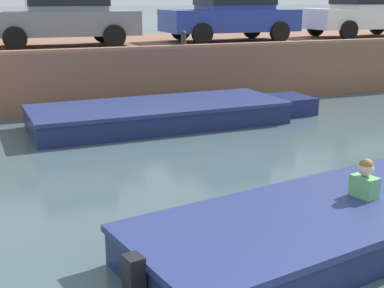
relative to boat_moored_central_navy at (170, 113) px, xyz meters
The scene contains 9 objects.
ground_plane 4.68m from the boat_moored_central_navy, 117.07° to the right, with size 400.00×400.00×0.00m, color #3D5156.
far_quay_wall 5.39m from the boat_moored_central_navy, 113.34° to the left, with size 60.00×6.00×1.53m, color brown.
far_wall_coping 3.23m from the boat_moored_central_navy, 136.11° to the left, with size 60.00×0.24×0.08m, color #9F6C52.
boat_moored_central_navy is the anchor object (origin of this frame).
motorboat_passing 6.51m from the boat_moored_central_navy, 91.82° to the right, with size 5.77×2.72×0.95m.
car_centre_grey 4.62m from the boat_moored_central_navy, 115.05° to the left, with size 4.12×2.08×1.54m.
car_right_inner_blue 5.39m from the boat_moored_central_navy, 48.63° to the left, with size 4.03×2.03×1.54m.
car_rightmost_white 9.36m from the boat_moored_central_navy, 24.04° to the left, with size 4.24×2.04×1.54m.
mooring_bollard_east 2.89m from the boat_moored_central_navy, 62.27° to the left, with size 0.15×0.15×0.45m.
Camera 1 is at (-1.81, -1.11, 2.81)m, focal length 50.00 mm.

